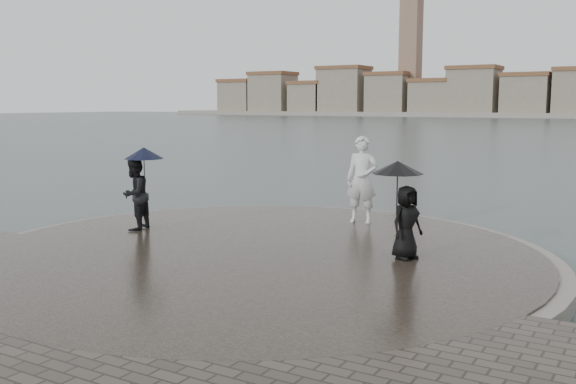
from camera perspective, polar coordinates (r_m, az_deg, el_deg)
The scene contains 6 objects.
ground at distance 11.16m, azimuth -12.95°, elevation -10.33°, with size 400.00×400.00×0.00m, color #2B3835.
kerb_ring at distance 13.75m, azimuth -2.79°, elevation -5.97°, with size 12.50×12.50×0.32m, color gray.
quay_tip at distance 13.74m, azimuth -2.79°, elevation -5.89°, with size 11.90×11.90×0.36m, color #2D261E.
statue at distance 16.72m, azimuth 6.59°, elevation 1.10°, with size 0.82×0.54×2.26m, color white.
visitor_left at distance 16.07m, azimuth -13.32°, elevation 0.53°, with size 1.16×1.08×2.04m.
visitor_right at distance 12.99m, azimuth 10.20°, elevation -0.91°, with size 1.14×1.05×1.95m.
Camera 1 is at (7.40, -7.61, 3.45)m, focal length 40.00 mm.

